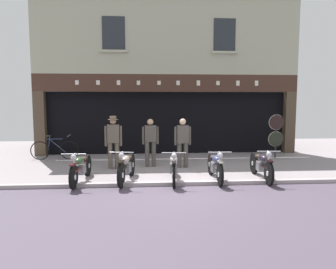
% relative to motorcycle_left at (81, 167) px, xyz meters
% --- Properties ---
extents(ground, '(22.85, 22.00, 0.18)m').
position_rel_motorcycle_left_xyz_m(ground, '(2.74, -1.57, -0.46)').
color(ground, gray).
extents(shop_facade, '(11.15, 4.42, 6.65)m').
position_rel_motorcycle_left_xyz_m(shop_facade, '(2.74, 6.40, 1.35)').
color(shop_facade, black).
rests_on(shop_facade, ground).
extents(motorcycle_left, '(0.62, 2.07, 0.90)m').
position_rel_motorcycle_left_xyz_m(motorcycle_left, '(0.00, 0.00, 0.00)').
color(motorcycle_left, black).
rests_on(motorcycle_left, ground).
extents(motorcycle_center_left, '(0.62, 2.00, 0.92)m').
position_rel_motorcycle_left_xyz_m(motorcycle_center_left, '(1.24, -0.00, 0.01)').
color(motorcycle_center_left, black).
rests_on(motorcycle_center_left, ground).
extents(motorcycle_center, '(0.62, 2.03, 0.92)m').
position_rel_motorcycle_left_xyz_m(motorcycle_center, '(2.54, -0.06, 0.01)').
color(motorcycle_center, black).
rests_on(motorcycle_center, ground).
extents(motorcycle_center_right, '(0.62, 2.00, 0.91)m').
position_rel_motorcycle_left_xyz_m(motorcycle_center_right, '(3.71, -0.04, 0.00)').
color(motorcycle_center_right, black).
rests_on(motorcycle_center_right, ground).
extents(motorcycle_right, '(0.62, 2.04, 0.91)m').
position_rel_motorcycle_left_xyz_m(motorcycle_right, '(5.03, -0.03, 0.01)').
color(motorcycle_right, black).
rests_on(motorcycle_right, ground).
extents(salesman_left, '(0.56, 0.34, 1.73)m').
position_rel_motorcycle_left_xyz_m(salesman_left, '(0.73, 1.74, 0.55)').
color(salesman_left, brown).
rests_on(salesman_left, ground).
extents(shopkeeper_center, '(0.56, 0.26, 1.62)m').
position_rel_motorcycle_left_xyz_m(shopkeeper_center, '(1.94, 2.00, 0.48)').
color(shopkeeper_center, '#47423D').
rests_on(shopkeeper_center, ground).
extents(salesman_right, '(0.56, 0.26, 1.64)m').
position_rel_motorcycle_left_xyz_m(salesman_right, '(3.01, 1.77, 0.49)').
color(salesman_right, '#47423D').
rests_on(salesman_right, ground).
extents(tyre_sign_pole, '(0.60, 0.06, 1.71)m').
position_rel_motorcycle_left_xyz_m(tyre_sign_pole, '(6.86, 3.35, 0.62)').
color(tyre_sign_pole, '#232328').
rests_on(tyre_sign_pole, ground).
extents(advert_board_near, '(0.72, 0.03, 1.00)m').
position_rel_motorcycle_left_xyz_m(advert_board_near, '(-0.21, 4.81, 1.39)').
color(advert_board_near, silver).
extents(advert_board_far, '(0.77, 0.03, 1.00)m').
position_rel_motorcycle_left_xyz_m(advert_board_far, '(-1.38, 4.81, 1.40)').
color(advert_board_far, silver).
extents(leaning_bicycle, '(1.81, 0.50, 0.95)m').
position_rel_motorcycle_left_xyz_m(leaning_bicycle, '(-1.68, 3.63, -0.04)').
color(leaning_bicycle, black).
rests_on(leaning_bicycle, ground).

